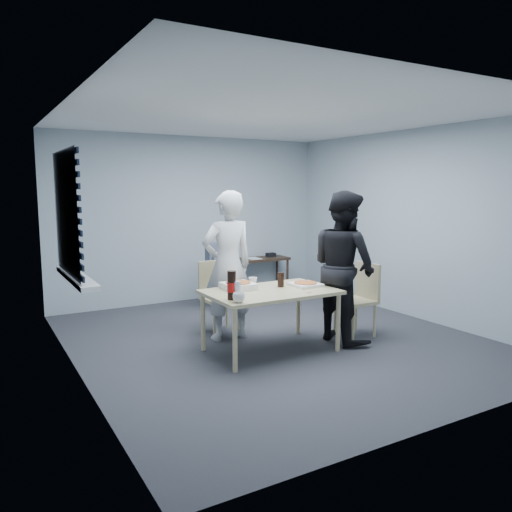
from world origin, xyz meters
TOP-DOWN VIEW (x-y plane):
  - room at (-2.20, 0.40)m, footprint 5.00×5.00m
  - dining_table at (-0.26, -0.33)m, footprint 1.41×0.89m
  - chair_far at (-0.43, 0.66)m, footprint 0.42×0.42m
  - chair_right at (1.02, -0.36)m, footprint 0.42×0.42m
  - person_white at (-0.46, 0.32)m, footprint 0.65×0.42m
  - person_black at (0.70, -0.40)m, footprint 0.47×0.86m
  - side_table at (1.16, 2.28)m, footprint 0.93×0.42m
  - stool at (0.08, 1.74)m, footprint 0.39×0.39m
  - backpack at (0.08, 1.72)m, footprint 0.32×0.24m
  - pizza_box_a at (-0.54, -0.09)m, footprint 0.33×0.33m
  - pizza_box_b at (0.21, -0.32)m, footprint 0.31×0.31m
  - mug_a at (-0.84, -0.67)m, footprint 0.17×0.17m
  - mug_b at (-0.29, 0.02)m, footprint 0.10×0.10m
  - cola_glass at (-0.06, -0.22)m, footprint 0.09×0.09m
  - soda_bottle at (-0.84, -0.52)m, footprint 0.09×0.09m
  - plastic_cups at (-0.79, -0.55)m, footprint 0.10×0.10m
  - rubber_band at (0.03, -0.64)m, footprint 0.06×0.06m
  - papers at (1.01, 2.28)m, footprint 0.27×0.32m
  - black_box at (1.38, 2.32)m, footprint 0.17×0.13m

SIDE VIEW (x-z plane):
  - stool at x=0.08m, z-range 0.16..0.71m
  - chair_far at x=-0.43m, z-range 0.07..0.96m
  - chair_right at x=1.02m, z-range 0.07..0.96m
  - side_table at x=1.16m, z-range 0.23..0.86m
  - dining_table at x=-0.26m, z-range 0.28..0.97m
  - papers at x=1.01m, z-range 0.62..0.63m
  - black_box at x=1.38m, z-range 0.62..0.69m
  - rubber_band at x=0.03m, z-range 0.68..0.69m
  - pizza_box_b at x=0.21m, z-range 0.68..0.73m
  - pizza_box_a at x=-0.54m, z-range 0.68..0.76m
  - mug_b at x=-0.29m, z-range 0.68..0.78m
  - mug_a at x=-0.84m, z-range 0.68..0.78m
  - backpack at x=0.08m, z-range 0.54..0.99m
  - cola_glass at x=-0.06m, z-range 0.68..0.85m
  - plastic_cups at x=-0.79m, z-range 0.68..0.87m
  - soda_bottle at x=-0.84m, z-range 0.68..0.97m
  - person_white at x=-0.46m, z-range 0.00..1.77m
  - person_black at x=0.70m, z-range 0.00..1.77m
  - room at x=-2.20m, z-range -1.06..3.94m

